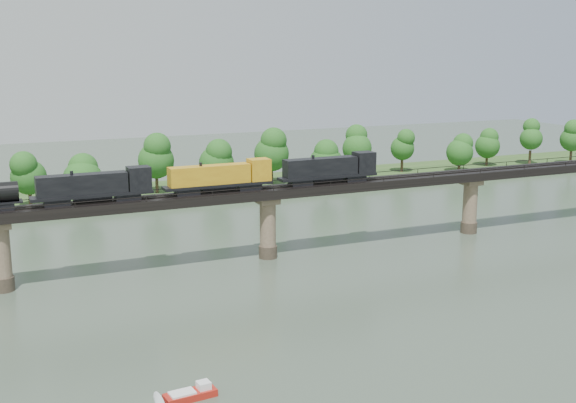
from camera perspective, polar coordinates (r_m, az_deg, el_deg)
name	(u,v)px	position (r m, az deg, el deg)	size (l,w,h in m)	color
ground	(360,320)	(91.68, 5.70, -9.27)	(400.00, 400.00, 0.00)	#354336
far_bank	(176,193)	(167.79, -8.80, 0.71)	(300.00, 24.00, 1.60)	#29451B
bridge	(268,225)	(115.81, -1.61, -1.86)	(236.00, 30.00, 11.50)	#473A2D
bridge_superstructure	(268,186)	(114.46, -1.63, 1.22)	(220.00, 4.90, 0.75)	black
far_treeline	(144,163)	(160.18, -11.30, 3.00)	(289.06, 17.54, 13.60)	#382619
freight_train	(179,180)	(109.52, -8.61, 1.66)	(69.50, 2.71, 4.78)	black
motorboat	(191,394)	(72.68, -7.68, -14.82)	(5.22, 2.29, 1.42)	#A61D13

